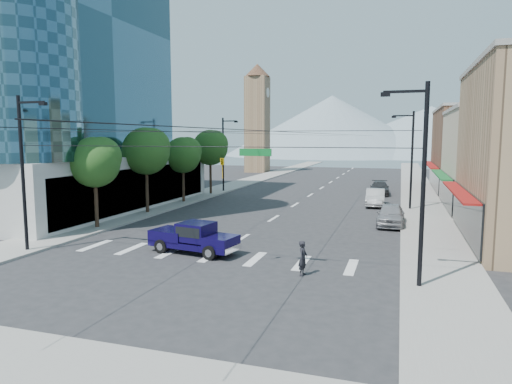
{
  "coord_description": "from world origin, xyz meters",
  "views": [
    {
      "loc": [
        9.83,
        -21.77,
        6.67
      ],
      "look_at": [
        0.62,
        7.25,
        3.0
      ],
      "focal_mm": 32.0,
      "sensor_mm": 36.0,
      "label": 1
    }
  ],
  "objects_px": {
    "parked_car_mid": "(375,197)",
    "parked_car_far": "(380,188)",
    "pickup_truck": "(193,237)",
    "pedestrian": "(303,258)",
    "parked_car_near": "(391,215)"
  },
  "relations": [
    {
      "from": "parked_car_mid",
      "to": "parked_car_far",
      "type": "bearing_deg",
      "value": 87.86
    },
    {
      "from": "parked_car_mid",
      "to": "pickup_truck",
      "type": "bearing_deg",
      "value": -114.5
    },
    {
      "from": "pickup_truck",
      "to": "parked_car_far",
      "type": "height_order",
      "value": "pickup_truck"
    },
    {
      "from": "pedestrian",
      "to": "parked_car_far",
      "type": "relative_size",
      "value": 0.32
    },
    {
      "from": "parked_car_near",
      "to": "parked_car_far",
      "type": "bearing_deg",
      "value": 95.69
    },
    {
      "from": "pickup_truck",
      "to": "pedestrian",
      "type": "xyz_separation_m",
      "value": [
        6.93,
        -2.36,
        -0.09
      ]
    },
    {
      "from": "parked_car_far",
      "to": "parked_car_near",
      "type": "bearing_deg",
      "value": -87.64
    },
    {
      "from": "pedestrian",
      "to": "parked_car_near",
      "type": "xyz_separation_m",
      "value": [
        3.78,
        14.34,
        -0.01
      ]
    },
    {
      "from": "pedestrian",
      "to": "parked_car_near",
      "type": "distance_m",
      "value": 14.83
    },
    {
      "from": "pedestrian",
      "to": "pickup_truck",
      "type": "bearing_deg",
      "value": 78.14
    },
    {
      "from": "parked_car_near",
      "to": "parked_car_far",
      "type": "height_order",
      "value": "parked_car_near"
    },
    {
      "from": "parked_car_near",
      "to": "parked_car_mid",
      "type": "relative_size",
      "value": 0.98
    },
    {
      "from": "pedestrian",
      "to": "parked_car_mid",
      "type": "bearing_deg",
      "value": 1.97
    },
    {
      "from": "pickup_truck",
      "to": "parked_car_far",
      "type": "xyz_separation_m",
      "value": [
        9.05,
        31.19,
        -0.18
      ]
    },
    {
      "from": "parked_car_near",
      "to": "pedestrian",
      "type": "bearing_deg",
      "value": -104.03
    }
  ]
}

